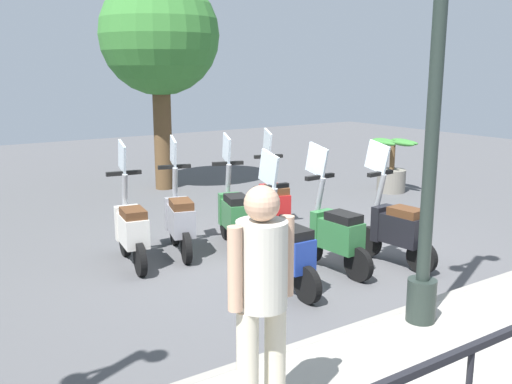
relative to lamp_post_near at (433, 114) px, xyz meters
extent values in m
plane|color=#4C4C4F|center=(2.40, -0.43, -2.04)|extent=(28.00, 28.00, 0.00)
cube|color=gray|center=(0.25, -0.43, -1.96)|extent=(0.10, 20.00, 0.15)
cylinder|color=#232D28|center=(0.00, 0.00, -1.69)|extent=(0.26, 0.26, 0.40)
cylinder|color=#232D28|center=(0.00, 0.00, 0.18)|extent=(0.12, 0.12, 4.14)
cylinder|color=beige|center=(-0.48, 2.20, -1.48)|extent=(0.14, 0.14, 0.82)
cylinder|color=beige|center=(-0.47, 1.98, -1.48)|extent=(0.14, 0.14, 0.82)
cylinder|color=beige|center=(-0.47, 2.09, -0.79)|extent=(0.34, 0.34, 0.55)
sphere|color=tan|center=(-0.47, 2.09, -0.41)|extent=(0.22, 0.22, 0.22)
cylinder|color=tan|center=(-0.48, 2.29, -0.78)|extent=(0.09, 0.09, 0.52)
cylinder|color=tan|center=(-0.46, 1.89, -0.78)|extent=(0.09, 0.09, 0.52)
cylinder|color=brown|center=(7.37, -0.86, -0.95)|extent=(0.36, 0.36, 2.18)
sphere|color=#387A33|center=(7.37, -0.86, 1.02)|extent=(2.33, 2.33, 2.33)
cylinder|color=slate|center=(4.55, -4.48, -1.81)|extent=(0.56, 0.56, 0.45)
cylinder|color=brown|center=(4.55, -4.48, -1.34)|extent=(0.10, 0.10, 0.50)
ellipsoid|color=#387A33|center=(4.80, -4.48, -1.04)|extent=(0.56, 0.16, 0.10)
ellipsoid|color=#387A33|center=(4.30, -4.48, -1.04)|extent=(0.56, 0.16, 0.10)
ellipsoid|color=#387A33|center=(4.55, -4.23, -1.04)|extent=(0.56, 0.16, 0.10)
ellipsoid|color=#387A33|center=(4.55, -4.73, -1.04)|extent=(0.56, 0.16, 0.10)
ellipsoid|color=#387A33|center=(4.73, -4.30, -1.04)|extent=(0.56, 0.16, 0.10)
ellipsoid|color=#387A33|center=(4.37, -4.66, -1.04)|extent=(0.56, 0.16, 0.10)
cylinder|color=black|center=(1.92, -1.24, -1.84)|extent=(0.41, 0.12, 0.40)
cylinder|color=black|center=(1.09, -1.31, -1.84)|extent=(0.41, 0.12, 0.40)
cube|color=black|center=(1.42, -1.28, -1.56)|extent=(0.62, 0.33, 0.36)
cube|color=black|center=(1.71, -1.26, -1.54)|extent=(0.15, 0.31, 0.44)
cube|color=#4C2D19|center=(1.35, -1.29, -1.33)|extent=(0.42, 0.29, 0.10)
cylinder|color=gray|center=(1.77, -1.25, -1.18)|extent=(0.19, 0.09, 0.55)
cube|color=black|center=(1.77, -1.25, -0.91)|extent=(0.10, 0.44, 0.05)
cube|color=silver|center=(1.83, -1.25, -0.71)|extent=(0.39, 0.06, 0.42)
cylinder|color=black|center=(2.16, -0.46, -1.84)|extent=(0.40, 0.10, 0.40)
cylinder|color=black|center=(1.33, -0.50, -1.84)|extent=(0.40, 0.10, 0.40)
cube|color=#2D6B38|center=(1.66, -0.49, -1.56)|extent=(0.61, 0.31, 0.36)
cube|color=#2D6B38|center=(1.95, -0.47, -1.54)|extent=(0.14, 0.31, 0.44)
cube|color=black|center=(1.59, -0.49, -1.33)|extent=(0.41, 0.28, 0.10)
cylinder|color=gray|center=(2.01, -0.47, -1.18)|extent=(0.19, 0.08, 0.55)
cube|color=black|center=(2.01, -0.47, -0.91)|extent=(0.08, 0.44, 0.05)
cube|color=silver|center=(2.07, -0.46, -0.71)|extent=(0.39, 0.05, 0.42)
cylinder|color=black|center=(2.00, 0.37, -1.84)|extent=(0.40, 0.09, 0.40)
cylinder|color=black|center=(1.17, 0.38, -1.84)|extent=(0.40, 0.09, 0.40)
cube|color=navy|center=(1.50, 0.38, -1.56)|extent=(0.61, 0.29, 0.36)
cube|color=navy|center=(1.79, 0.37, -1.54)|extent=(0.13, 0.30, 0.44)
cube|color=black|center=(1.43, 0.38, -1.33)|extent=(0.41, 0.27, 0.10)
cylinder|color=gray|center=(1.85, 0.37, -1.18)|extent=(0.18, 0.07, 0.55)
cube|color=black|center=(1.85, 0.37, -0.91)|extent=(0.07, 0.44, 0.05)
cube|color=silver|center=(1.91, 0.37, -0.71)|extent=(0.39, 0.04, 0.42)
cylinder|color=black|center=(3.84, -0.93, -1.84)|extent=(0.41, 0.20, 0.40)
cylinder|color=black|center=(3.05, -0.68, -1.84)|extent=(0.41, 0.20, 0.40)
cube|color=#B21E1E|center=(3.37, -0.78, -1.56)|extent=(0.66, 0.45, 0.36)
cube|color=#B21E1E|center=(3.64, -0.87, -1.54)|extent=(0.21, 0.32, 0.44)
cube|color=#4C2D19|center=(3.30, -0.76, -1.33)|extent=(0.46, 0.37, 0.10)
cylinder|color=gray|center=(3.70, -0.89, -1.18)|extent=(0.20, 0.12, 0.55)
cube|color=black|center=(3.70, -0.89, -0.91)|extent=(0.19, 0.44, 0.05)
cube|color=silver|center=(3.76, -0.91, -0.71)|extent=(0.38, 0.15, 0.42)
cylinder|color=black|center=(3.64, -0.09, -1.84)|extent=(0.41, 0.19, 0.40)
cylinder|color=black|center=(2.84, 0.13, -1.84)|extent=(0.41, 0.19, 0.40)
cube|color=#2D6B38|center=(3.15, 0.04, -1.56)|extent=(0.65, 0.43, 0.36)
cube|color=#2D6B38|center=(3.43, -0.04, -1.54)|extent=(0.20, 0.32, 0.44)
cube|color=black|center=(3.09, 0.06, -1.33)|extent=(0.46, 0.36, 0.10)
cylinder|color=gray|center=(3.49, -0.05, -1.18)|extent=(0.19, 0.12, 0.55)
cube|color=black|center=(3.49, -0.05, -0.91)|extent=(0.18, 0.44, 0.05)
cube|color=silver|center=(3.55, -0.07, -0.71)|extent=(0.38, 0.13, 0.42)
cylinder|color=black|center=(3.80, 0.64, -1.84)|extent=(0.41, 0.18, 0.40)
cylinder|color=black|center=(3.00, 0.87, -1.84)|extent=(0.41, 0.18, 0.40)
cube|color=gray|center=(3.32, 0.78, -1.56)|extent=(0.65, 0.43, 0.36)
cube|color=gray|center=(3.59, 0.70, -1.54)|extent=(0.20, 0.32, 0.44)
cube|color=#4C2D19|center=(3.25, 0.80, -1.33)|extent=(0.46, 0.36, 0.10)
cylinder|color=gray|center=(3.65, 0.68, -1.18)|extent=(0.19, 0.12, 0.55)
cube|color=black|center=(3.65, 0.68, -0.91)|extent=(0.18, 0.44, 0.05)
cube|color=silver|center=(3.71, 0.67, -0.71)|extent=(0.38, 0.13, 0.42)
cylinder|color=black|center=(3.72, 1.40, -1.84)|extent=(0.41, 0.14, 0.40)
cylinder|color=black|center=(2.90, 1.53, -1.84)|extent=(0.41, 0.14, 0.40)
cube|color=beige|center=(3.23, 1.48, -1.56)|extent=(0.64, 0.37, 0.36)
cube|color=beige|center=(3.52, 1.43, -1.54)|extent=(0.16, 0.31, 0.44)
cube|color=#4C2D19|center=(3.16, 1.49, -1.33)|extent=(0.43, 0.32, 0.10)
cylinder|color=gray|center=(3.58, 1.42, -1.18)|extent=(0.19, 0.10, 0.55)
cube|color=black|center=(3.58, 1.42, -0.91)|extent=(0.13, 0.44, 0.05)
cube|color=silver|center=(3.64, 1.41, -0.71)|extent=(0.39, 0.09, 0.42)
camera|label=1|loc=(-3.20, 3.96, 0.38)|focal=40.00mm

